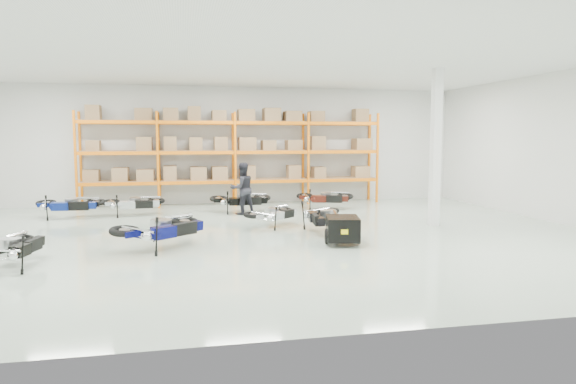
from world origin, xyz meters
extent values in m
plane|color=#AFC3B2|center=(0.00, 0.00, 0.00)|extent=(18.00, 18.00, 0.00)
plane|color=white|center=(0.00, 0.00, 4.50)|extent=(18.00, 18.00, 0.00)
plane|color=silver|center=(0.00, 7.00, 2.25)|extent=(18.00, 0.00, 18.00)
plane|color=silver|center=(0.00, -7.00, 2.25)|extent=(18.00, 0.00, 18.00)
plane|color=silver|center=(9.00, 0.00, 2.25)|extent=(0.00, 14.00, 14.00)
cube|color=orange|center=(-5.60, 6.00, 1.75)|extent=(0.08, 0.08, 3.50)
cube|color=orange|center=(-5.60, 6.90, 1.75)|extent=(0.08, 0.08, 3.50)
cube|color=orange|center=(-2.80, 6.00, 1.75)|extent=(0.08, 0.08, 3.50)
cube|color=orange|center=(-2.80, 6.90, 1.75)|extent=(0.08, 0.08, 3.50)
cube|color=orange|center=(0.00, 6.00, 1.75)|extent=(0.08, 0.08, 3.50)
cube|color=orange|center=(0.00, 6.90, 1.75)|extent=(0.08, 0.08, 3.50)
cube|color=orange|center=(2.80, 6.00, 1.75)|extent=(0.08, 0.08, 3.50)
cube|color=orange|center=(2.80, 6.90, 1.75)|extent=(0.08, 0.08, 3.50)
cube|color=orange|center=(5.60, 6.00, 1.75)|extent=(0.08, 0.08, 3.50)
cube|color=orange|center=(5.60, 6.90, 1.75)|extent=(0.08, 0.08, 3.50)
cube|color=orange|center=(-4.20, 6.00, 0.90)|extent=(2.70, 0.08, 0.12)
cube|color=orange|center=(-4.20, 6.90, 0.90)|extent=(2.70, 0.08, 0.12)
cube|color=#987B4E|center=(-4.20, 6.45, 0.97)|extent=(2.68, 0.88, 0.02)
cube|color=#987B4E|center=(-4.20, 6.45, 1.20)|extent=(2.40, 0.70, 0.44)
cube|color=orange|center=(-1.40, 6.00, 0.90)|extent=(2.70, 0.08, 0.12)
cube|color=orange|center=(-1.40, 6.90, 0.90)|extent=(2.70, 0.08, 0.12)
cube|color=#987B4E|center=(-1.40, 6.45, 0.97)|extent=(2.68, 0.88, 0.02)
cube|color=#987B4E|center=(-1.40, 6.45, 1.20)|extent=(2.40, 0.70, 0.44)
cube|color=orange|center=(1.40, 6.00, 0.90)|extent=(2.70, 0.08, 0.12)
cube|color=orange|center=(1.40, 6.90, 0.90)|extent=(2.70, 0.08, 0.12)
cube|color=#987B4E|center=(1.40, 6.45, 0.97)|extent=(2.68, 0.88, 0.02)
cube|color=#987B4E|center=(1.40, 6.45, 1.20)|extent=(2.40, 0.70, 0.44)
cube|color=orange|center=(4.20, 6.00, 0.90)|extent=(2.70, 0.08, 0.12)
cube|color=orange|center=(4.20, 6.90, 0.90)|extent=(2.70, 0.08, 0.12)
cube|color=#987B4E|center=(4.20, 6.45, 0.97)|extent=(2.68, 0.88, 0.02)
cube|color=#987B4E|center=(4.20, 6.45, 1.20)|extent=(2.40, 0.70, 0.44)
cube|color=orange|center=(-4.20, 6.00, 2.00)|extent=(2.70, 0.08, 0.12)
cube|color=orange|center=(-4.20, 6.90, 2.00)|extent=(2.70, 0.08, 0.12)
cube|color=#987B4E|center=(-4.20, 6.45, 2.07)|extent=(2.68, 0.88, 0.02)
cube|color=#987B4E|center=(-4.20, 6.45, 2.30)|extent=(2.40, 0.70, 0.44)
cube|color=orange|center=(-1.40, 6.00, 2.00)|extent=(2.70, 0.08, 0.12)
cube|color=orange|center=(-1.40, 6.90, 2.00)|extent=(2.70, 0.08, 0.12)
cube|color=#987B4E|center=(-1.40, 6.45, 2.07)|extent=(2.68, 0.88, 0.02)
cube|color=#987B4E|center=(-1.40, 6.45, 2.30)|extent=(2.40, 0.70, 0.44)
cube|color=orange|center=(1.40, 6.00, 2.00)|extent=(2.70, 0.08, 0.12)
cube|color=orange|center=(1.40, 6.90, 2.00)|extent=(2.70, 0.08, 0.12)
cube|color=#987B4E|center=(1.40, 6.45, 2.07)|extent=(2.68, 0.88, 0.02)
cube|color=#987B4E|center=(1.40, 6.45, 2.30)|extent=(2.40, 0.70, 0.44)
cube|color=orange|center=(4.20, 6.00, 2.00)|extent=(2.70, 0.08, 0.12)
cube|color=orange|center=(4.20, 6.90, 2.00)|extent=(2.70, 0.08, 0.12)
cube|color=#987B4E|center=(4.20, 6.45, 2.07)|extent=(2.68, 0.88, 0.02)
cube|color=#987B4E|center=(4.20, 6.45, 2.30)|extent=(2.40, 0.70, 0.44)
cube|color=orange|center=(-4.20, 6.00, 3.10)|extent=(2.70, 0.08, 0.12)
cube|color=orange|center=(-4.20, 6.90, 3.10)|extent=(2.70, 0.08, 0.12)
cube|color=#987B4E|center=(-4.20, 6.45, 3.17)|extent=(2.68, 0.88, 0.02)
cube|color=#987B4E|center=(-4.20, 6.45, 3.40)|extent=(2.40, 0.70, 0.44)
cube|color=orange|center=(-1.40, 6.00, 3.10)|extent=(2.70, 0.08, 0.12)
cube|color=orange|center=(-1.40, 6.90, 3.10)|extent=(2.70, 0.08, 0.12)
cube|color=#987B4E|center=(-1.40, 6.45, 3.17)|extent=(2.68, 0.88, 0.02)
cube|color=#987B4E|center=(-1.40, 6.45, 3.40)|extent=(2.40, 0.70, 0.44)
cube|color=orange|center=(1.40, 6.00, 3.10)|extent=(2.70, 0.08, 0.12)
cube|color=orange|center=(1.40, 6.90, 3.10)|extent=(2.70, 0.08, 0.12)
cube|color=#987B4E|center=(1.40, 6.45, 3.17)|extent=(2.68, 0.88, 0.02)
cube|color=#987B4E|center=(1.40, 6.45, 3.40)|extent=(2.40, 0.70, 0.44)
cube|color=orange|center=(4.20, 6.00, 3.10)|extent=(2.70, 0.08, 0.12)
cube|color=orange|center=(4.20, 6.90, 3.10)|extent=(2.70, 0.08, 0.12)
cube|color=#987B4E|center=(4.20, 6.45, 3.17)|extent=(2.68, 0.88, 0.02)
cube|color=#987B4E|center=(4.20, 6.45, 3.40)|extent=(2.40, 0.70, 0.44)
cube|color=white|center=(5.20, 0.50, 2.25)|extent=(0.25, 0.25, 4.50)
cube|color=black|center=(1.77, -1.58, 0.40)|extent=(0.93, 1.09, 0.55)
cube|color=yellow|center=(1.77, -2.06, 0.40)|extent=(0.16, 0.05, 0.11)
torus|color=black|center=(1.39, -1.58, 0.20)|extent=(0.08, 0.38, 0.38)
torus|color=black|center=(2.15, -1.58, 0.20)|extent=(0.08, 0.38, 0.38)
cylinder|color=black|center=(1.77, -0.93, 0.45)|extent=(0.23, 0.89, 0.04)
imported|color=#21212A|center=(0.00, 3.81, 0.86)|extent=(1.00, 0.89, 1.73)
camera|label=1|loc=(-1.92, -13.10, 2.53)|focal=32.00mm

